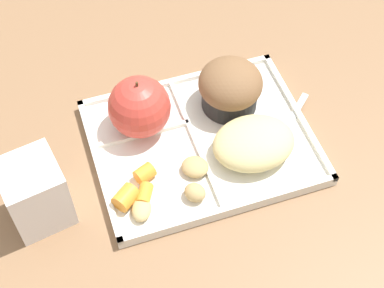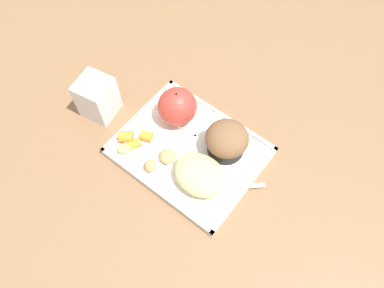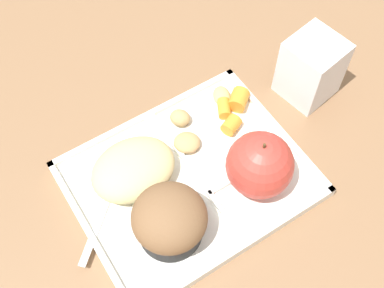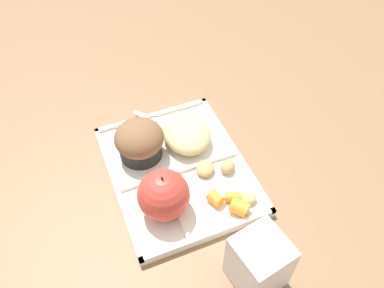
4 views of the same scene
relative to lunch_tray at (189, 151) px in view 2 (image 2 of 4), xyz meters
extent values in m
plane|color=#846042|center=(0.00, 0.00, -0.01)|extent=(6.00, 6.00, 0.00)
cube|color=white|center=(0.00, 0.00, 0.00)|extent=(0.30, 0.24, 0.01)
cube|color=white|center=(0.00, -0.12, 0.01)|extent=(0.30, 0.01, 0.01)
cube|color=white|center=(0.00, 0.12, 0.01)|extent=(0.30, 0.01, 0.01)
cube|color=white|center=(-0.15, 0.00, 0.01)|extent=(0.01, 0.24, 0.01)
cube|color=white|center=(0.15, 0.00, 0.01)|extent=(0.01, 0.24, 0.01)
cube|color=white|center=(-0.01, 0.00, 0.01)|extent=(0.01, 0.22, 0.01)
cube|color=white|center=(-0.07, 0.03, 0.01)|extent=(0.13, 0.01, 0.01)
sphere|color=#C63D33|center=(-0.07, 0.05, 0.05)|extent=(0.09, 0.09, 0.09)
cylinder|color=#4C381E|center=(-0.07, 0.05, 0.09)|extent=(0.00, 0.00, 0.01)
cylinder|color=black|center=(0.06, 0.05, 0.02)|extent=(0.08, 0.08, 0.03)
ellipsoid|color=brown|center=(0.06, 0.05, 0.05)|extent=(0.09, 0.09, 0.06)
cylinder|color=orange|center=(-0.12, -0.06, 0.02)|extent=(0.04, 0.04, 0.03)
cylinder|color=orange|center=(-0.09, -0.03, 0.02)|extent=(0.03, 0.03, 0.02)
cylinder|color=orange|center=(-0.10, -0.06, 0.01)|extent=(0.03, 0.03, 0.02)
ellipsoid|color=tan|center=(-0.11, -0.08, 0.01)|extent=(0.04, 0.04, 0.02)
ellipsoid|color=tan|center=(-0.04, -0.08, 0.01)|extent=(0.04, 0.04, 0.02)
ellipsoid|color=tan|center=(-0.02, -0.04, 0.01)|extent=(0.05, 0.05, 0.02)
ellipsoid|color=#D6C684|center=(0.06, -0.04, 0.03)|extent=(0.11, 0.09, 0.04)
sphere|color=brown|center=(0.06, -0.04, 0.02)|extent=(0.03, 0.03, 0.03)
sphere|color=brown|center=(0.04, -0.03, 0.02)|extent=(0.03, 0.03, 0.03)
cube|color=white|center=(0.14, 0.00, 0.01)|extent=(0.07, 0.07, 0.00)
cube|color=white|center=(0.09, -0.04, 0.01)|extent=(0.04, 0.04, 0.00)
cylinder|color=white|center=(0.07, -0.05, 0.01)|extent=(0.02, 0.02, 0.00)
cylinder|color=white|center=(0.07, -0.06, 0.01)|extent=(0.02, 0.02, 0.00)
cylinder|color=white|center=(0.08, -0.07, 0.01)|extent=(0.02, 0.02, 0.00)
cube|color=white|center=(-0.23, -0.04, 0.04)|extent=(0.08, 0.08, 0.10)
camera|label=1|loc=(-0.17, -0.46, 0.67)|focal=55.72mm
camera|label=2|loc=(0.24, -0.30, 0.72)|focal=34.89mm
camera|label=3|loc=(0.16, 0.26, 0.59)|focal=46.82mm
camera|label=4|loc=(-0.42, 0.14, 0.58)|focal=36.99mm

